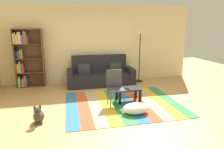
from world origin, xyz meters
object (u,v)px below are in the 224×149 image
(couch, at_px, (101,75))
(folding_chair, at_px, (115,85))
(bookshelf, at_px, (26,57))
(coffee_table, at_px, (128,91))
(standing_lamp, at_px, (140,38))
(tv_remote, at_px, (128,89))
(dog, at_px, (39,115))
(pouf, at_px, (136,108))

(couch, distance_m, folding_chair, 1.95)
(bookshelf, xyz_separation_m, coffee_table, (2.86, -2.06, -0.69))
(standing_lamp, bearing_deg, tv_remote, -118.02)
(couch, bearing_deg, dog, -124.19)
(pouf, distance_m, folding_chair, 0.83)
(dog, relative_size, tv_remote, 2.65)
(coffee_table, bearing_deg, bookshelf, 144.25)
(pouf, height_order, tv_remote, tv_remote)
(coffee_table, xyz_separation_m, pouf, (-0.06, -0.80, -0.16))
(couch, xyz_separation_m, bookshelf, (-2.41, 0.29, 0.65))
(bookshelf, bearing_deg, pouf, -45.58)
(dog, bearing_deg, tv_remote, 18.02)
(bookshelf, relative_size, standing_lamp, 1.01)
(coffee_table, bearing_deg, tv_remote, -117.87)
(pouf, height_order, dog, dog)
(couch, xyz_separation_m, tv_remote, (0.41, -1.85, 0.04))
(couch, bearing_deg, coffee_table, -75.73)
(coffee_table, relative_size, standing_lamp, 0.33)
(couch, xyz_separation_m, pouf, (0.39, -2.57, -0.21))
(couch, height_order, folding_chair, couch)
(couch, height_order, dog, couch)
(dog, bearing_deg, couch, 55.81)
(coffee_table, distance_m, dog, 2.32)
(bookshelf, height_order, folding_chair, bookshelf)
(bookshelf, xyz_separation_m, pouf, (2.80, -2.86, -0.85))
(coffee_table, height_order, standing_lamp, standing_lamp)
(coffee_table, height_order, folding_chair, folding_chair)
(couch, relative_size, tv_remote, 15.07)
(bookshelf, distance_m, tv_remote, 3.59)
(bookshelf, xyz_separation_m, tv_remote, (2.82, -2.14, -0.60))
(bookshelf, relative_size, folding_chair, 2.11)
(coffee_table, distance_m, tv_remote, 0.12)
(couch, relative_size, coffee_table, 3.60)
(bookshelf, relative_size, coffee_table, 3.03)
(coffee_table, relative_size, pouf, 1.01)
(bookshelf, relative_size, tv_remote, 12.67)
(standing_lamp, bearing_deg, pouf, -111.51)
(dog, bearing_deg, bookshelf, 103.50)
(bookshelf, xyz_separation_m, standing_lamp, (3.84, -0.21, 0.58))
(pouf, relative_size, tv_remote, 4.14)
(couch, bearing_deg, standing_lamp, 3.00)
(coffee_table, bearing_deg, pouf, -94.26)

